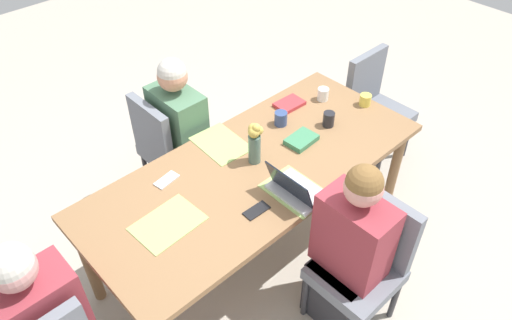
# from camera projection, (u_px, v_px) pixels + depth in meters

# --- Properties ---
(ground_plane) EXTENTS (10.00, 10.00, 0.00)m
(ground_plane) POSITION_uv_depth(u_px,v_px,m) (256.00, 245.00, 3.43)
(ground_plane) COLOR #B2A899
(dining_table) EXTENTS (2.18, 0.94, 0.76)m
(dining_table) POSITION_uv_depth(u_px,v_px,m) (256.00, 175.00, 2.98)
(dining_table) COLOR olive
(dining_table) RESTS_ON ground_plane
(chair_far_left_near) EXTENTS (0.44, 0.44, 0.90)m
(chair_far_left_near) POSITION_uv_depth(u_px,v_px,m) (168.00, 145.00, 3.48)
(chair_far_left_near) COLOR slate
(chair_far_left_near) RESTS_ON ground_plane
(person_far_left_near) EXTENTS (0.36, 0.40, 1.19)m
(person_far_left_near) POSITION_uv_depth(u_px,v_px,m) (181.00, 142.00, 3.47)
(person_far_left_near) COLOR #2D2D33
(person_far_left_near) RESTS_ON ground_plane
(chair_near_left_far) EXTENTS (0.44, 0.44, 0.90)m
(chair_near_left_far) POSITION_uv_depth(u_px,v_px,m) (365.00, 258.00, 2.73)
(chair_near_left_far) COLOR slate
(chair_near_left_far) RESTS_ON ground_plane
(person_near_left_far) EXTENTS (0.36, 0.40, 1.19)m
(person_near_left_far) POSITION_uv_depth(u_px,v_px,m) (349.00, 256.00, 2.71)
(person_near_left_far) COLOR #2D2D33
(person_near_left_far) RESTS_ON ground_plane
(chair_head_right_right_near) EXTENTS (0.44, 0.44, 0.90)m
(chair_head_right_right_near) POSITION_uv_depth(u_px,v_px,m) (374.00, 103.00, 3.88)
(chair_head_right_right_near) COLOR slate
(chair_head_right_right_near) RESTS_ON ground_plane
(flower_vase) EXTENTS (0.10, 0.08, 0.29)m
(flower_vase) POSITION_uv_depth(u_px,v_px,m) (255.00, 140.00, 2.85)
(flower_vase) COLOR #4C6B60
(flower_vase) RESTS_ON dining_table
(placemat_far_left_near) EXTENTS (0.28, 0.37, 0.00)m
(placemat_far_left_near) POSITION_uv_depth(u_px,v_px,m) (221.00, 144.00, 3.09)
(placemat_far_left_near) COLOR #9EBC66
(placemat_far_left_near) RESTS_ON dining_table
(placemat_head_left_left_mid) EXTENTS (0.37, 0.28, 0.00)m
(placemat_head_left_left_mid) POSITION_uv_depth(u_px,v_px,m) (168.00, 223.00, 2.58)
(placemat_head_left_left_mid) COLOR #9EBC66
(placemat_head_left_left_mid) RESTS_ON dining_table
(placemat_near_left_far) EXTENTS (0.26, 0.36, 0.00)m
(placemat_near_left_far) POSITION_uv_depth(u_px,v_px,m) (295.00, 191.00, 2.77)
(placemat_near_left_far) COLOR #9EBC66
(placemat_near_left_far) RESTS_ON dining_table
(laptop_near_left_far) EXTENTS (0.22, 0.32, 0.21)m
(laptop_near_left_far) POSITION_uv_depth(u_px,v_px,m) (295.00, 189.00, 2.72)
(laptop_near_left_far) COLOR silver
(laptop_near_left_far) RESTS_ON dining_table
(coffee_mug_near_left) EXTENTS (0.08, 0.08, 0.09)m
(coffee_mug_near_left) POSITION_uv_depth(u_px,v_px,m) (323.00, 94.00, 3.43)
(coffee_mug_near_left) COLOR white
(coffee_mug_near_left) RESTS_ON dining_table
(coffee_mug_near_right) EXTENTS (0.08, 0.08, 0.08)m
(coffee_mug_near_right) POSITION_uv_depth(u_px,v_px,m) (365.00, 100.00, 3.38)
(coffee_mug_near_right) COLOR #DBC64C
(coffee_mug_near_right) RESTS_ON dining_table
(coffee_mug_centre_left) EXTENTS (0.08, 0.08, 0.10)m
(coffee_mug_centre_left) POSITION_uv_depth(u_px,v_px,m) (329.00, 119.00, 3.20)
(coffee_mug_centre_left) COLOR #232328
(coffee_mug_centre_left) RESTS_ON dining_table
(coffee_mug_centre_right) EXTENTS (0.09, 0.09, 0.09)m
(coffee_mug_centre_right) POSITION_uv_depth(u_px,v_px,m) (281.00, 118.00, 3.21)
(coffee_mug_centre_right) COLOR #33477A
(coffee_mug_centre_right) RESTS_ON dining_table
(book_red_cover) EXTENTS (0.21, 0.15, 0.04)m
(book_red_cover) POSITION_uv_depth(u_px,v_px,m) (301.00, 140.00, 3.09)
(book_red_cover) COLOR #3D7F56
(book_red_cover) RESTS_ON dining_table
(book_blue_cover) EXTENTS (0.21, 0.15, 0.03)m
(book_blue_cover) POSITION_uv_depth(u_px,v_px,m) (289.00, 104.00, 3.40)
(book_blue_cover) COLOR #B73338
(book_blue_cover) RESTS_ON dining_table
(phone_black) EXTENTS (0.15, 0.08, 0.01)m
(phone_black) POSITION_uv_depth(u_px,v_px,m) (257.00, 211.00, 2.65)
(phone_black) COLOR black
(phone_black) RESTS_ON dining_table
(phone_silver) EXTENTS (0.16, 0.09, 0.01)m
(phone_silver) POSITION_uv_depth(u_px,v_px,m) (167.00, 180.00, 2.83)
(phone_silver) COLOR silver
(phone_silver) RESTS_ON dining_table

